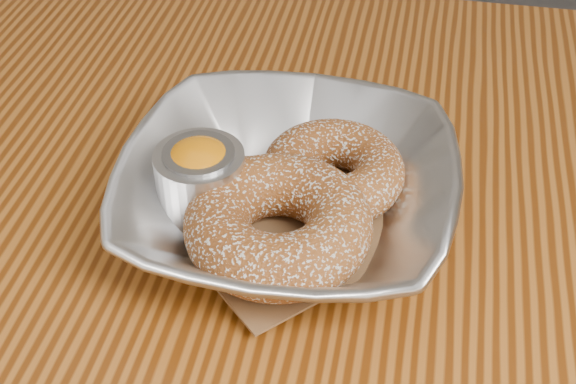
% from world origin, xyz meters
% --- Properties ---
extents(table, '(1.20, 0.80, 0.75)m').
position_xyz_m(table, '(0.00, 0.00, 0.65)').
color(table, brown).
rests_on(table, ground_plane).
extents(serving_bowl, '(0.22, 0.22, 0.05)m').
position_xyz_m(serving_bowl, '(0.03, 0.05, 0.78)').
color(serving_bowl, silver).
rests_on(serving_bowl, table).
extents(parchment, '(0.21, 0.21, 0.00)m').
position_xyz_m(parchment, '(0.03, 0.05, 0.76)').
color(parchment, brown).
rests_on(parchment, table).
extents(donut_back, '(0.10, 0.10, 0.03)m').
position_xyz_m(donut_back, '(0.06, 0.08, 0.78)').
color(donut_back, brown).
rests_on(donut_back, parchment).
extents(donut_front, '(0.16, 0.16, 0.04)m').
position_xyz_m(donut_front, '(0.03, 0.02, 0.78)').
color(donut_front, brown).
rests_on(donut_front, parchment).
extents(ramekin, '(0.06, 0.06, 0.06)m').
position_xyz_m(ramekin, '(-0.02, 0.05, 0.79)').
color(ramekin, silver).
rests_on(ramekin, table).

